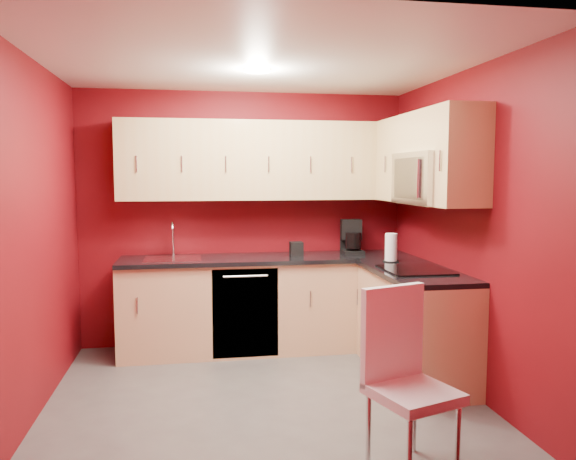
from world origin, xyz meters
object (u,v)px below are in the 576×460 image
object	(u,v)px
coffee_maker	(353,237)
microwave	(431,178)
paper_towel	(391,248)
napkin_holder	(296,249)
dining_chair	(413,383)
sink	(173,255)

from	to	relation	value
coffee_maker	microwave	bearing A→B (deg)	-69.47
paper_towel	microwave	bearing A→B (deg)	-73.33
napkin_holder	dining_chair	xyz separation A→B (m)	(0.22, -2.42, -0.45)
microwave	sink	world-z (taller)	microwave
microwave	dining_chair	size ratio (longest dim) A/B	0.73
microwave	coffee_maker	bearing A→B (deg)	107.86
coffee_maker	paper_towel	bearing A→B (deg)	-68.46
coffee_maker	dining_chair	size ratio (longest dim) A/B	0.32
coffee_maker	sink	bearing A→B (deg)	-175.48
microwave	napkin_holder	size ratio (longest dim) A/B	5.82
microwave	napkin_holder	world-z (taller)	microwave
microwave	paper_towel	distance (m)	0.81
napkin_holder	microwave	bearing A→B (deg)	-48.20
coffee_maker	paper_towel	world-z (taller)	coffee_maker
napkin_holder	paper_towel	xyz separation A→B (m)	(0.77, -0.53, 0.06)
coffee_maker	napkin_holder	xyz separation A→B (m)	(-0.57, -0.04, -0.10)
napkin_holder	dining_chair	bearing A→B (deg)	-84.78
microwave	paper_towel	size ratio (longest dim) A/B	2.98
sink	napkin_holder	size ratio (longest dim) A/B	3.98
microwave	sink	bearing A→B (deg)	154.40
napkin_holder	coffee_maker	bearing A→B (deg)	3.60
coffee_maker	dining_chair	bearing A→B (deg)	-95.48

